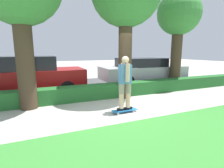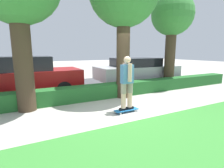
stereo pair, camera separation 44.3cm
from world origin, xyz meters
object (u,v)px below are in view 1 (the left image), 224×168
Objects in this scene: parked_car_front at (29,75)px; parked_car_middle at (142,70)px; tree_far at (179,17)px; skateboard at (125,110)px; skater_person at (125,82)px.

parked_car_front reaches higher than parked_car_middle.
skateboard is at bearing -150.16° from tree_far.
skateboard is 0.17× the size of parked_car_front.
parked_car_front is (-2.69, 3.75, 0.77)m from skateboard.
parked_car_front is at bearing 125.66° from skater_person.
skateboard is 0.17× the size of tree_far.
parked_car_middle is (5.64, -0.14, -0.03)m from parked_car_front.
tree_far is at bearing 29.84° from skater_person.
skateboard is 0.88m from skater_person.
skateboard is 5.78m from tree_far.
tree_far reaches higher than skateboard.
parked_car_front is (-2.69, 3.75, -0.11)m from skater_person.
skater_person is at bearing -53.71° from parked_car_front.
skater_person is at bearing -150.16° from tree_far.
skateboard is 4.72m from parked_car_middle.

